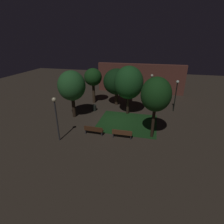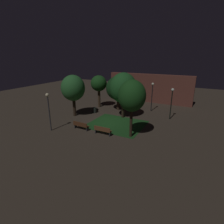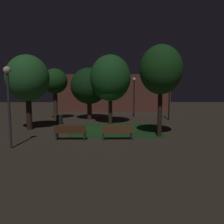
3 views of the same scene
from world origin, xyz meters
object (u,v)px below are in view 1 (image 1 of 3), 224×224
object	(u,v)px
lamp_post_path_center	(151,84)
tree_tall_center	(117,82)
tree_left_canopy	(156,95)
tree_lawn_side	(93,78)
trash_bin	(94,108)
bench_path_side	(122,133)
lamp_post_plaza_west	(176,90)
tree_near_wall	(72,86)
tree_right_canopy	(129,83)
lamp_post_near_wall	(56,112)
bench_front_right	(94,130)

from	to	relation	value
lamp_post_path_center	tree_tall_center	bearing A→B (deg)	-159.83
tree_left_canopy	tree_lawn_side	world-z (taller)	tree_left_canopy
tree_lawn_side	trash_bin	xyz separation A→B (m)	(0.98, -2.75, -3.17)
tree_lawn_side	tree_left_canopy	bearing A→B (deg)	-42.14
bench_path_side	lamp_post_plaza_west	distance (m)	9.50
tree_near_wall	tree_right_canopy	size ratio (longest dim) A/B	0.94
tree_tall_center	lamp_post_plaza_west	world-z (taller)	tree_tall_center
tree_lawn_side	lamp_post_plaza_west	xyz separation A→B (m)	(10.61, -0.58, -0.85)
lamp_post_path_center	lamp_post_plaza_west	distance (m)	3.73
tree_near_wall	lamp_post_near_wall	xyz separation A→B (m)	(0.87, -4.95, -0.86)
bench_front_right	trash_bin	size ratio (longest dim) A/B	2.46
bench_front_right	tree_lawn_side	bearing A→B (deg)	109.02
tree_tall_center	bench_front_right	bearing A→B (deg)	-92.37
tree_tall_center	lamp_post_near_wall	xyz separation A→B (m)	(-2.99, -9.99, -0.37)
lamp_post_path_center	tree_right_canopy	bearing A→B (deg)	-119.41
tree_left_canopy	tree_lawn_side	distance (m)	11.04
tree_near_wall	trash_bin	bearing A→B (deg)	54.36
tree_left_canopy	tree_tall_center	distance (m)	8.97
tree_near_wall	lamp_post_path_center	bearing A→B (deg)	38.87
tree_near_wall	tree_lawn_side	world-z (taller)	tree_near_wall
lamp_post_near_wall	lamp_post_plaza_west	bearing A→B (deg)	42.09
lamp_post_near_wall	tree_near_wall	bearing A→B (deg)	99.96
bench_path_side	tree_near_wall	bearing A→B (deg)	152.09
tree_left_canopy	tree_lawn_side	bearing A→B (deg)	137.86
tree_right_canopy	lamp_post_path_center	size ratio (longest dim) A/B	1.41
tree_right_canopy	tree_tall_center	xyz separation A→B (m)	(-1.96, 2.71, -0.62)
bench_path_side	trash_bin	distance (m)	7.21
bench_front_right	tree_near_wall	bearing A→B (deg)	136.93
bench_path_side	lamp_post_near_wall	size ratio (longest dim) A/B	0.45
bench_front_right	lamp_post_path_center	bearing A→B (deg)	64.50
tree_left_canopy	tree_right_canopy	distance (m)	5.59
tree_left_canopy	lamp_post_near_wall	xyz separation A→B (m)	(-7.96, -2.58, -1.27)
bench_path_side	lamp_post_path_center	bearing A→B (deg)	78.31
lamp_post_plaza_west	trash_bin	world-z (taller)	lamp_post_plaza_west
lamp_post_path_center	lamp_post_plaza_west	size ratio (longest dim) A/B	1.04
tree_lawn_side	lamp_post_path_center	size ratio (longest dim) A/B	1.19
tree_right_canopy	tree_lawn_side	bearing A→B (deg)	152.55
tree_near_wall	lamp_post_plaza_west	world-z (taller)	tree_near_wall
bench_path_side	lamp_post_path_center	distance (m)	10.42
tree_left_canopy	lamp_post_plaza_west	world-z (taller)	tree_left_canopy
tree_tall_center	lamp_post_near_wall	bearing A→B (deg)	-106.68
bench_front_right	tree_left_canopy	distance (m)	6.45
bench_path_side	tree_tall_center	world-z (taller)	tree_tall_center
lamp_post_near_wall	lamp_post_plaza_west	world-z (taller)	lamp_post_near_wall
tree_near_wall	lamp_post_path_center	size ratio (longest dim) A/B	1.32
tree_right_canopy	bench_path_side	bearing A→B (deg)	-86.14
lamp_post_path_center	tree_left_canopy	bearing A→B (deg)	-86.45
bench_path_side	tree_lawn_side	world-z (taller)	tree_lawn_side
bench_front_right	tree_near_wall	world-z (taller)	tree_near_wall
tree_right_canopy	lamp_post_plaza_west	bearing A→B (deg)	21.17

